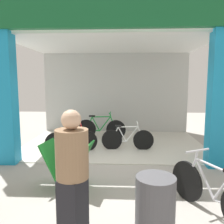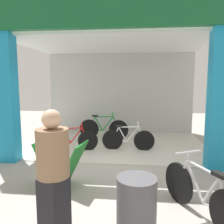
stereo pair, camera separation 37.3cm
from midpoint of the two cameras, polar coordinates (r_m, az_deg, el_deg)
The scene contains 9 objects.
ground_plane at distance 5.62m, azimuth 0.89°, elevation -12.96°, with size 19.12×19.12×0.00m, color #9E9991.
shop_facade at distance 7.11m, azimuth 2.34°, elevation 8.18°, with size 5.76×4.01×3.83m.
bicycle_inside_0 at distance 6.62m, azimuth -8.34°, elevation -6.97°, with size 1.44×0.44×0.80m.
bicycle_inside_1 at distance 6.65m, azimuth 5.62°, elevation -6.76°, with size 1.51×0.41×0.83m.
bicycle_inside_2 at distance 7.93m, azimuth -0.75°, elevation -4.07°, with size 1.71×0.47×0.94m.
bicycle_parked_0 at distance 3.75m, azimuth 24.16°, elevation -18.41°, with size 0.80×1.52×0.92m.
sandwich_board_sign at distance 4.46m, azimuth -10.05°, elevation -12.67°, with size 0.97×0.70×0.88m.
pedestrian_2 at distance 2.77m, azimuth -10.49°, elevation -15.96°, with size 0.46×0.46×1.67m.
trash_bin at distance 2.96m, azimuth 10.04°, elevation -23.70°, with size 0.47×0.47×0.88m, color #4C4C51.
Camera 2 is at (0.68, -5.23, 1.97)m, focal length 36.66 mm.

